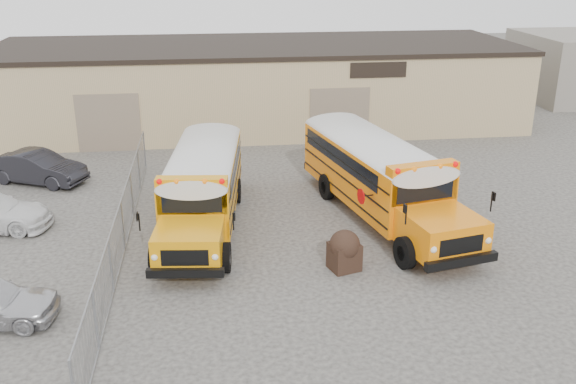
{
  "coord_description": "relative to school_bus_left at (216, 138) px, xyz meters",
  "views": [
    {
      "loc": [
        -2.85,
        -17.74,
        9.84
      ],
      "look_at": [
        -0.17,
        3.74,
        1.6
      ],
      "focal_mm": 40.0,
      "sensor_mm": 36.0,
      "label": 1
    }
  ],
  "objects": [
    {
      "name": "warehouse",
      "position": [
        2.59,
        8.99,
        0.72
      ],
      "size": [
        30.2,
        10.2,
        4.67
      ],
      "color": "tan",
      "rests_on": "ground"
    },
    {
      "name": "ground",
      "position": [
        2.59,
        -11.0,
        -1.66
      ],
      "size": [
        120.0,
        120.0,
        0.0
      ],
      "primitive_type": "plane",
      "color": "#34322F",
      "rests_on": "ground"
    },
    {
      "name": "school_bus_right",
      "position": [
        4.76,
        0.32,
        0.14
      ],
      "size": [
        4.78,
        10.92,
        3.11
      ],
      "color": "orange",
      "rests_on": "ground"
    },
    {
      "name": "chainlink_fence",
      "position": [
        -3.41,
        -8.0,
        -0.76
      ],
      "size": [
        0.07,
        18.07,
        1.81
      ],
      "color": "gray",
      "rests_on": "ground"
    },
    {
      "name": "car_dark",
      "position": [
        -7.98,
        -0.55,
        -0.94
      ],
      "size": [
        4.62,
        3.2,
        1.44
      ],
      "primitive_type": "imported",
      "rotation": [
        0.0,
        0.0,
        1.15
      ],
      "color": "black",
      "rests_on": "ground"
    },
    {
      "name": "school_bus_left",
      "position": [
        0.0,
        0.0,
        0.0
      ],
      "size": [
        3.44,
        9.99,
        2.87
      ],
      "color": "orange",
      "rests_on": "ground"
    },
    {
      "name": "tarp_bundle",
      "position": [
        3.89,
        -10.37,
        -0.96
      ],
      "size": [
        1.12,
        1.06,
        1.37
      ],
      "color": "black",
      "rests_on": "ground"
    }
  ]
}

